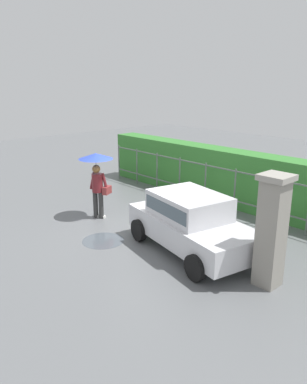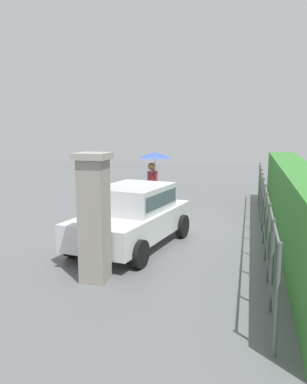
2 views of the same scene
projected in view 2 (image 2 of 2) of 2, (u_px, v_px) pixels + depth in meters
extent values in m
plane|color=slate|center=(157.00, 227.00, 11.24)|extent=(40.00, 40.00, 0.00)
cube|color=silver|center=(132.00, 223.00, 9.36)|extent=(3.94, 2.30, 0.60)
cube|color=silver|center=(135.00, 198.00, 9.40)|extent=(2.13, 1.77, 0.60)
cube|color=#4C5B66|center=(135.00, 197.00, 9.40)|extent=(1.99, 1.76, 0.33)
cylinder|color=black|center=(140.00, 254.00, 7.94)|extent=(0.62, 0.29, 0.60)
cylinder|color=black|center=(73.00, 244.00, 8.64)|extent=(0.62, 0.29, 0.60)
cylinder|color=black|center=(182.00, 226.00, 10.18)|extent=(0.62, 0.29, 0.60)
cylinder|color=black|center=(126.00, 220.00, 10.88)|extent=(0.62, 0.29, 0.60)
cube|color=red|center=(180.00, 205.00, 10.78)|extent=(0.10, 0.21, 0.16)
cube|color=red|center=(145.00, 202.00, 11.23)|extent=(0.10, 0.21, 0.16)
cylinder|color=#333333|center=(152.00, 201.00, 13.03)|extent=(0.15, 0.15, 0.86)
cylinder|color=#333333|center=(153.00, 202.00, 12.84)|extent=(0.15, 0.15, 0.86)
cube|color=white|center=(154.00, 212.00, 13.11)|extent=(0.26, 0.10, 0.08)
cube|color=white|center=(155.00, 213.00, 12.92)|extent=(0.26, 0.10, 0.08)
cylinder|color=maroon|center=(152.00, 180.00, 12.82)|extent=(0.34, 0.34, 0.58)
sphere|color=#DBAD89|center=(152.00, 167.00, 12.75)|extent=(0.22, 0.22, 0.22)
sphere|color=olive|center=(152.00, 166.00, 12.74)|extent=(0.25, 0.25, 0.25)
cylinder|color=maroon|center=(154.00, 178.00, 13.04)|extent=(0.24, 0.18, 0.56)
cylinder|color=maroon|center=(156.00, 180.00, 12.62)|extent=(0.24, 0.18, 0.56)
cylinder|color=#B2B2B7|center=(155.00, 169.00, 12.86)|extent=(0.02, 0.02, 0.77)
cone|color=blue|center=(155.00, 155.00, 12.78)|extent=(1.06, 1.06, 0.18)
cube|color=maroon|center=(158.00, 188.00, 12.63)|extent=(0.29, 0.38, 0.24)
cube|color=gray|center=(94.00, 221.00, 7.16)|extent=(0.48, 0.48, 2.30)
cube|color=#9E998E|center=(93.00, 156.00, 6.96)|extent=(0.60, 0.60, 0.12)
cylinder|color=#59605B|center=(259.00, 181.00, 15.45)|extent=(0.05, 0.05, 1.50)
cylinder|color=#59605B|center=(260.00, 186.00, 14.27)|extent=(0.05, 0.05, 1.50)
cylinder|color=#59605B|center=(261.00, 191.00, 13.08)|extent=(0.05, 0.05, 1.50)
cylinder|color=#59605B|center=(262.00, 197.00, 11.90)|extent=(0.05, 0.05, 1.50)
cylinder|color=#59605B|center=(263.00, 205.00, 10.72)|extent=(0.05, 0.05, 1.50)
cylinder|color=#59605B|center=(264.00, 214.00, 9.53)|extent=(0.05, 0.05, 1.50)
cylinder|color=#59605B|center=(266.00, 227.00, 8.35)|extent=(0.05, 0.05, 1.50)
cylinder|color=#59605B|center=(269.00, 243.00, 7.16)|extent=(0.05, 0.05, 1.50)
cylinder|color=#59605B|center=(272.00, 266.00, 5.98)|extent=(0.05, 0.05, 1.50)
cylinder|color=#59605B|center=(277.00, 300.00, 4.79)|extent=(0.05, 0.05, 1.50)
cube|color=#59605B|center=(265.00, 184.00, 10.01)|extent=(11.14, 0.03, 0.04)
cube|color=#59605B|center=(263.00, 220.00, 10.17)|extent=(11.14, 0.03, 0.04)
cube|color=#387F33|center=(296.00, 203.00, 9.90)|extent=(12.14, 0.90, 1.90)
cylinder|color=#4C545B|center=(110.00, 223.00, 11.72)|extent=(1.15, 1.15, 0.00)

